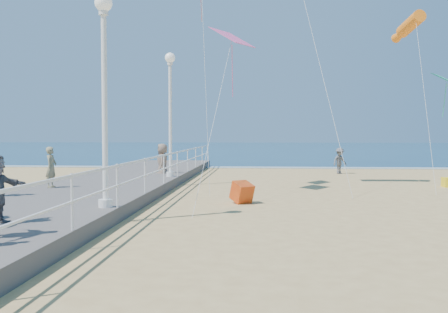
# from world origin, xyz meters

# --- Properties ---
(ground) EXTENTS (160.00, 160.00, 0.00)m
(ground) POSITION_xyz_m (0.00, 0.00, 0.00)
(ground) COLOR tan
(ground) RESTS_ON ground
(ocean) EXTENTS (160.00, 90.00, 0.05)m
(ocean) POSITION_xyz_m (0.00, 65.00, 0.01)
(ocean) COLOR navy
(ocean) RESTS_ON ground
(surf_line) EXTENTS (160.00, 1.20, 0.04)m
(surf_line) POSITION_xyz_m (0.00, 20.50, 0.03)
(surf_line) COLOR silver
(surf_line) RESTS_ON ground
(boardwalk) EXTENTS (5.00, 44.00, 0.40)m
(boardwalk) POSITION_xyz_m (-7.50, 0.00, 0.20)
(boardwalk) COLOR slate
(boardwalk) RESTS_ON ground
(railing) EXTENTS (0.05, 42.00, 0.55)m
(railing) POSITION_xyz_m (-5.05, 0.00, 1.25)
(railing) COLOR white
(railing) RESTS_ON boardwalk
(lamp_post_mid) EXTENTS (0.44, 0.44, 5.32)m
(lamp_post_mid) POSITION_xyz_m (-5.35, 0.00, 3.66)
(lamp_post_mid) COLOR white
(lamp_post_mid) RESTS_ON boardwalk
(lamp_post_far) EXTENTS (0.44, 0.44, 5.32)m
(lamp_post_far) POSITION_xyz_m (-5.35, 9.00, 3.66)
(lamp_post_far) COLOR white
(lamp_post_far) RESTS_ON boardwalk
(spectator_6) EXTENTS (0.34, 0.52, 1.41)m
(spectator_6) POSITION_xyz_m (-8.63, 4.33, 1.10)
(spectator_6) COLOR gray
(spectator_6) RESTS_ON boardwalk
(beach_walker_a) EXTENTS (1.08, 0.99, 1.46)m
(beach_walker_a) POSITION_xyz_m (2.96, 16.06, 0.73)
(beach_walker_a) COLOR #58585D
(beach_walker_a) RESTS_ON ground
(beach_walker_c) EXTENTS (0.69, 0.95, 1.79)m
(beach_walker_c) POSITION_xyz_m (-6.07, 10.82, 0.89)
(beach_walker_c) COLOR #7B6655
(beach_walker_c) RESTS_ON ground
(box_kite) EXTENTS (0.87, 0.90, 0.74)m
(box_kite) POSITION_xyz_m (-2.05, 3.76, 0.30)
(box_kite) COLOR red
(box_kite) RESTS_ON ground
(kite_windsock) EXTENTS (1.05, 2.93, 1.13)m
(kite_windsock) POSITION_xyz_m (5.02, 10.16, 7.01)
(kite_windsock) COLOR orange
(kite_diamond_pink) EXTENTS (1.77, 1.83, 0.72)m
(kite_diamond_pink) POSITION_xyz_m (-2.54, 6.72, 5.89)
(kite_diamond_pink) COLOR #E75599
(kite_diamond_green) EXTENTS (1.41, 1.44, 0.53)m
(kite_diamond_green) POSITION_xyz_m (6.83, 11.07, 4.73)
(kite_diamond_green) COLOR #25AE7B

